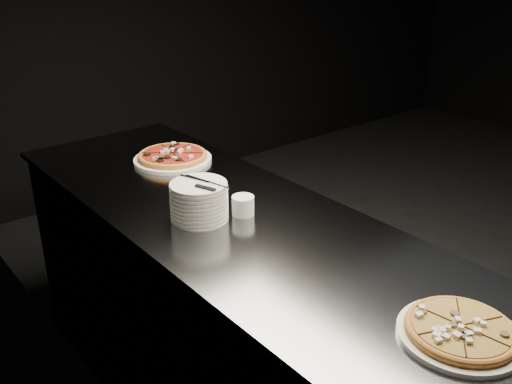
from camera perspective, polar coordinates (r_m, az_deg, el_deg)
wall_left at (r=1.60m, az=-11.45°, el=8.47°), size 0.02×5.00×2.80m
counter at (r=2.21m, az=-0.72°, el=-13.86°), size 0.74×2.44×0.92m
pizza_mushroom at (r=1.52m, az=19.74°, el=-12.94°), size 0.35×0.35×0.04m
pizza_tomato at (r=2.54m, az=-8.33°, el=3.51°), size 0.39×0.39×0.04m
plate_stack at (r=1.98m, az=-5.71°, el=-0.90°), size 0.20×0.20×0.13m
cutlery at (r=1.94m, az=-5.35°, el=0.87°), size 0.07×0.21×0.01m
ramekin at (r=2.01m, az=-1.30°, el=-1.30°), size 0.08×0.08×0.07m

